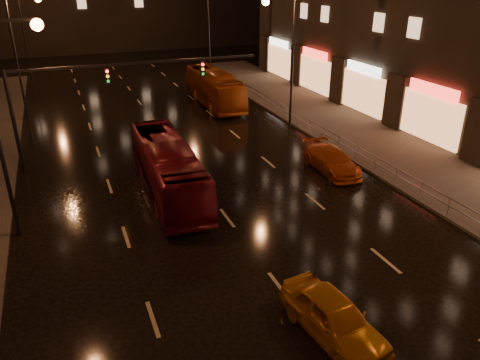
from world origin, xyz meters
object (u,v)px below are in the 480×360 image
(bus_curb, at_px, (214,88))
(taxi_near, at_px, (334,317))
(taxi_far, at_px, (332,160))
(bus_red, at_px, (168,168))

(bus_curb, height_order, taxi_near, bus_curb)
(taxi_near, xyz_separation_m, taxi_far, (7.50, 12.27, -0.05))
(bus_red, xyz_separation_m, taxi_near, (2.48, -12.98, -0.72))
(bus_curb, distance_m, taxi_near, 30.33)
(bus_curb, bearing_deg, bus_red, -114.99)
(bus_red, height_order, bus_curb, bus_curb)
(taxi_near, bearing_deg, bus_red, 93.52)
(bus_red, distance_m, taxi_far, 10.03)
(taxi_near, bearing_deg, taxi_far, 51.27)
(bus_red, height_order, taxi_near, bus_red)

